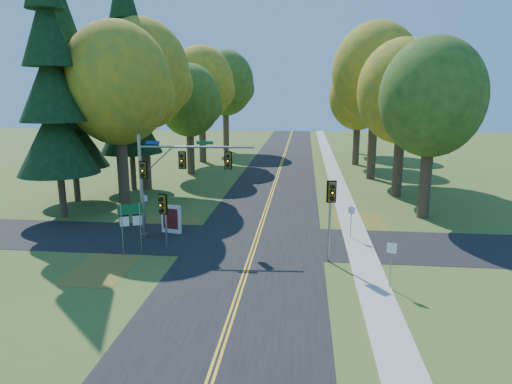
# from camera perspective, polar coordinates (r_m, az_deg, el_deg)

# --- Properties ---
(ground) EXTENTS (160.00, 160.00, 0.00)m
(ground) POSITION_cam_1_polar(r_m,az_deg,el_deg) (26.20, -0.49, -7.62)
(ground) COLOR #41591F
(ground) RESTS_ON ground
(road_main) EXTENTS (8.00, 160.00, 0.02)m
(road_main) POSITION_cam_1_polar(r_m,az_deg,el_deg) (26.19, -0.49, -7.60)
(road_main) COLOR black
(road_main) RESTS_ON ground
(road_cross) EXTENTS (60.00, 6.00, 0.02)m
(road_cross) POSITION_cam_1_polar(r_m,az_deg,el_deg) (28.07, -0.02, -6.20)
(road_cross) COLOR black
(road_cross) RESTS_ON ground
(centerline_left) EXTENTS (0.10, 160.00, 0.01)m
(centerline_left) POSITION_cam_1_polar(r_m,az_deg,el_deg) (26.20, -0.71, -7.56)
(centerline_left) COLOR gold
(centerline_left) RESTS_ON road_main
(centerline_right) EXTENTS (0.10, 160.00, 0.01)m
(centerline_right) POSITION_cam_1_polar(r_m,az_deg,el_deg) (26.18, -0.27, -7.57)
(centerline_right) COLOR gold
(centerline_right) RESTS_ON road_main
(sidewalk_east) EXTENTS (1.60, 160.00, 0.06)m
(sidewalk_east) POSITION_cam_1_polar(r_m,az_deg,el_deg) (26.25, 13.21, -7.85)
(sidewalk_east) COLOR #9E998E
(sidewalk_east) RESTS_ON ground
(leaf_patch_w_near) EXTENTS (4.00, 6.00, 0.00)m
(leaf_patch_w_near) POSITION_cam_1_polar(r_m,az_deg,el_deg) (31.25, -11.60, -4.50)
(leaf_patch_w_near) COLOR brown
(leaf_patch_w_near) RESTS_ON ground
(leaf_patch_e) EXTENTS (3.50, 8.00, 0.00)m
(leaf_patch_e) POSITION_cam_1_polar(r_m,az_deg,el_deg) (31.99, 13.00, -4.16)
(leaf_patch_e) COLOR brown
(leaf_patch_e) RESTS_ON ground
(leaf_patch_w_far) EXTENTS (3.00, 5.00, 0.00)m
(leaf_patch_w_far) POSITION_cam_1_polar(r_m,az_deg,el_deg) (25.44, -18.55, -8.92)
(leaf_patch_w_far) COLOR brown
(leaf_patch_w_far) RESTS_ON ground
(tree_w_a) EXTENTS (8.00, 8.00, 14.15)m
(tree_w_a) POSITION_cam_1_polar(r_m,az_deg,el_deg) (36.57, -16.78, 12.76)
(tree_w_a) COLOR #38281C
(tree_w_a) RESTS_ON ground
(tree_e_a) EXTENTS (7.20, 7.20, 12.73)m
(tree_e_a) POSITION_cam_1_polar(r_m,az_deg,el_deg) (34.33, 21.23, 10.90)
(tree_e_a) COLOR #38281C
(tree_e_a) RESTS_ON ground
(tree_w_b) EXTENTS (8.60, 8.60, 15.38)m
(tree_w_b) POSITION_cam_1_polar(r_m,az_deg,el_deg) (43.25, -14.01, 13.98)
(tree_w_b) COLOR #38281C
(tree_w_b) RESTS_ON ground
(tree_e_b) EXTENTS (7.60, 7.60, 13.33)m
(tree_e_b) POSITION_cam_1_polar(r_m,az_deg,el_deg) (40.82, 17.97, 11.78)
(tree_e_b) COLOR #38281C
(tree_e_b) RESTS_ON ground
(tree_w_c) EXTENTS (6.80, 6.80, 11.91)m
(tree_w_c) POSITION_cam_1_polar(r_m,az_deg,el_deg) (50.44, -8.28, 11.21)
(tree_w_c) COLOR #38281C
(tree_w_c) RESTS_ON ground
(tree_e_c) EXTENTS (8.80, 8.80, 15.79)m
(tree_e_c) POSITION_cam_1_polar(r_m,az_deg,el_deg) (48.65, 14.86, 14.09)
(tree_e_c) COLOR #38281C
(tree_e_c) RESTS_ON ground
(tree_w_d) EXTENTS (8.20, 8.20, 14.56)m
(tree_w_d) POSITION_cam_1_polar(r_m,az_deg,el_deg) (59.05, -6.78, 13.22)
(tree_w_d) COLOR #38281C
(tree_w_d) RESTS_ON ground
(tree_e_d) EXTENTS (7.00, 7.00, 12.32)m
(tree_e_d) POSITION_cam_1_polar(r_m,az_deg,el_deg) (57.66, 12.74, 11.49)
(tree_e_d) COLOR #38281C
(tree_e_d) RESTS_ON ground
(tree_w_e) EXTENTS (8.40, 8.40, 14.97)m
(tree_w_e) POSITION_cam_1_polar(r_m,az_deg,el_deg) (69.51, -3.77, 13.41)
(tree_w_e) COLOR #38281C
(tree_w_e) RESTS_ON ground
(tree_e_e) EXTENTS (7.80, 7.80, 13.74)m
(tree_e_e) POSITION_cam_1_polar(r_m,az_deg,el_deg) (68.43, 12.79, 12.41)
(tree_e_e) COLOR #38281C
(tree_e_e) RESTS_ON ground
(pine_a) EXTENTS (5.60, 5.60, 19.48)m
(pine_a) POSITION_cam_1_polar(r_m,az_deg,el_deg) (35.00, -24.12, 11.74)
(pine_a) COLOR #38281C
(pine_a) RESTS_ON ground
(pine_b) EXTENTS (5.60, 5.60, 17.31)m
(pine_b) POSITION_cam_1_polar(r_m,az_deg,el_deg) (40.12, -22.30, 10.41)
(pine_b) COLOR #38281C
(pine_b) RESTS_ON ground
(pine_c) EXTENTS (5.60, 5.60, 20.56)m
(pine_c) POSITION_cam_1_polar(r_m,az_deg,el_deg) (43.41, -15.72, 12.99)
(pine_c) COLOR #38281C
(pine_c) RESTS_ON ground
(traffic_mast) EXTENTS (7.14, 0.91, 6.48)m
(traffic_mast) POSITION_cam_1_polar(r_m,az_deg,el_deg) (28.13, -10.82, 2.37)
(traffic_mast) COLOR gray
(traffic_mast) RESTS_ON ground
(east_signal_pole) EXTENTS (0.52, 0.60, 4.51)m
(east_signal_pole) POSITION_cam_1_polar(r_m,az_deg,el_deg) (24.09, 9.36, -1.10)
(east_signal_pole) COLOR #94969C
(east_signal_pole) RESTS_ON ground
(ped_signal_pole) EXTENTS (0.53, 0.62, 3.40)m
(ped_signal_pole) POSITION_cam_1_polar(r_m,az_deg,el_deg) (26.27, -11.50, -2.04)
(ped_signal_pole) COLOR gray
(ped_signal_pole) RESTS_ON ground
(route_sign_cluster) EXTENTS (1.29, 0.59, 2.98)m
(route_sign_cluster) POSITION_cam_1_polar(r_m,az_deg,el_deg) (26.32, -15.39, -3.18)
(route_sign_cluster) COLOR gray
(route_sign_cluster) RESTS_ON ground
(info_kiosk) EXTENTS (1.36, 0.46, 1.86)m
(info_kiosk) POSITION_cam_1_polar(r_m,az_deg,el_deg) (29.94, -10.56, -3.36)
(info_kiosk) COLOR silver
(info_kiosk) RESTS_ON ground
(reg_sign_e_north) EXTENTS (0.38, 0.18, 2.12)m
(reg_sign_e_north) POSITION_cam_1_polar(r_m,az_deg,el_deg) (28.81, 11.81, -2.98)
(reg_sign_e_north) COLOR gray
(reg_sign_e_north) RESTS_ON ground
(reg_sign_e_south) EXTENTS (0.41, 0.20, 2.28)m
(reg_sign_e_south) POSITION_cam_1_polar(r_m,az_deg,el_deg) (22.13, 16.55, -7.74)
(reg_sign_e_south) COLOR gray
(reg_sign_e_south) RESTS_ON ground
(reg_sign_w) EXTENTS (0.38, 0.19, 2.11)m
(reg_sign_w) POSITION_cam_1_polar(r_m,az_deg,el_deg) (32.20, -13.75, -1.44)
(reg_sign_w) COLOR gray
(reg_sign_w) RESTS_ON ground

